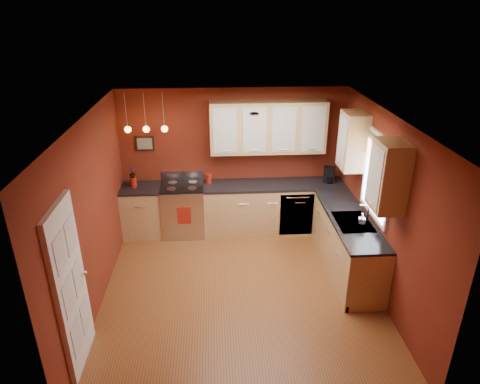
{
  "coord_description": "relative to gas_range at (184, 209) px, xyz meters",
  "views": [
    {
      "loc": [
        -0.34,
        -5.2,
        3.96
      ],
      "look_at": [
        0.06,
        1.0,
        1.15
      ],
      "focal_mm": 32.0,
      "sensor_mm": 36.0,
      "label": 1
    }
  ],
  "objects": [
    {
      "name": "coffee_maker",
      "position": [
        2.64,
        0.01,
        0.59
      ],
      "size": [
        0.24,
        0.24,
        0.29
      ],
      "rotation": [
        0.0,
        0.0,
        -0.31
      ],
      "color": "black",
      "rests_on": "counter_back_right"
    },
    {
      "name": "wall_right",
      "position": [
        2.92,
        -1.8,
        0.82
      ],
      "size": [
        0.02,
        4.2,
        2.6
      ],
      "primitive_type": "cube",
      "color": "maroon",
      "rests_on": "floor"
    },
    {
      "name": "pendant_lights",
      "position": [
        -0.53,
        -0.05,
        1.53
      ],
      "size": [
        0.71,
        0.11,
        0.66
      ],
      "color": "gray",
      "rests_on": "ceiling"
    },
    {
      "name": "dishwasher_front",
      "position": [
        2.02,
        -0.29,
        -0.03
      ],
      "size": [
        0.6,
        0.02,
        0.8
      ],
      "primitive_type": "cube",
      "color": "#BABABF",
      "rests_on": "base_cabinets_back_right"
    },
    {
      "name": "floor",
      "position": [
        0.92,
        -1.8,
        -0.48
      ],
      "size": [
        4.2,
        4.2,
        0.0
      ],
      "primitive_type": "plane",
      "color": "brown",
      "rests_on": "ground"
    },
    {
      "name": "soap_pump",
      "position": [
        2.69,
        -1.67,
        0.57
      ],
      "size": [
        0.12,
        0.12,
        0.22
      ],
      "primitive_type": "imported",
      "rotation": [
        0.0,
        0.0,
        -0.21
      ],
      "color": "white",
      "rests_on": "counter_right"
    },
    {
      "name": "base_cabinets_back_right",
      "position": [
        1.65,
        -0.0,
        -0.03
      ],
      "size": [
        2.54,
        0.6,
        0.9
      ],
      "primitive_type": "cube",
      "color": "tan",
      "rests_on": "floor"
    },
    {
      "name": "window",
      "position": [
        2.89,
        -1.5,
        1.21
      ],
      "size": [
        0.06,
        1.02,
        1.22
      ],
      "color": "white",
      "rests_on": "wall_right"
    },
    {
      "name": "red_vase",
      "position": [
        -0.85,
        0.02,
        0.55
      ],
      "size": [
        0.11,
        0.11,
        0.18
      ],
      "primitive_type": "cylinder",
      "color": "maroon",
      "rests_on": "counter_back_left"
    },
    {
      "name": "wall_back",
      "position": [
        0.92,
        0.3,
        0.82
      ],
      "size": [
        4.0,
        0.02,
        2.6
      ],
      "primitive_type": "cube",
      "color": "maroon",
      "rests_on": "floor"
    },
    {
      "name": "gas_range",
      "position": [
        0.0,
        0.0,
        0.0
      ],
      "size": [
        0.76,
        0.64,
        1.11
      ],
      "color": "#BABABF",
      "rests_on": "floor"
    },
    {
      "name": "counter_right",
      "position": [
        2.62,
        -1.35,
        0.44
      ],
      "size": [
        0.62,
        2.1,
        0.04
      ],
      "primitive_type": "cube",
      "color": "black",
      "rests_on": "base_cabinets_right"
    },
    {
      "name": "ceiling",
      "position": [
        0.92,
        -1.8,
        2.12
      ],
      "size": [
        4.0,
        4.2,
        0.02
      ],
      "primitive_type": "cube",
      "color": "white",
      "rests_on": "wall_back"
    },
    {
      "name": "red_canister",
      "position": [
        0.47,
        0.1,
        0.55
      ],
      "size": [
        0.12,
        0.12,
        0.18
      ],
      "color": "maroon",
      "rests_on": "counter_back_right"
    },
    {
      "name": "door_left_wall",
      "position": [
        -1.05,
        -3.0,
        0.54
      ],
      "size": [
        0.12,
        0.82,
        2.05
      ],
      "color": "white",
      "rests_on": "floor"
    },
    {
      "name": "upper_cabinets_right",
      "position": [
        2.75,
        -1.48,
        1.47
      ],
      "size": [
        0.35,
        1.95,
        0.9
      ],
      "primitive_type": "cube",
      "color": "tan",
      "rests_on": "wall_right"
    },
    {
      "name": "flowers",
      "position": [
        -0.85,
        0.02,
        0.72
      ],
      "size": [
        0.13,
        0.13,
        0.2
      ],
      "primitive_type": "imported",
      "rotation": [
        0.0,
        0.0,
        -0.2
      ],
      "color": "maroon",
      "rests_on": "red_vase"
    },
    {
      "name": "base_cabinets_back_left",
      "position": [
        -0.73,
        -0.0,
        -0.03
      ],
      "size": [
        0.7,
        0.6,
        0.9
      ],
      "primitive_type": "cube",
      "color": "tan",
      "rests_on": "floor"
    },
    {
      "name": "base_cabinets_right",
      "position": [
        2.62,
        -1.35,
        -0.03
      ],
      "size": [
        0.6,
        2.1,
        0.9
      ],
      "primitive_type": "cube",
      "color": "tan",
      "rests_on": "floor"
    },
    {
      "name": "upper_cabinets_back",
      "position": [
        1.52,
        0.12,
        1.47
      ],
      "size": [
        2.0,
        0.35,
        0.9
      ],
      "primitive_type": "cube",
      "color": "tan",
      "rests_on": "wall_back"
    },
    {
      "name": "wall_picture",
      "position": [
        -0.63,
        0.28,
        1.17
      ],
      "size": [
        0.32,
        0.03,
        0.26
      ],
      "primitive_type": "cube",
      "color": "black",
      "rests_on": "wall_back"
    },
    {
      "name": "sink",
      "position": [
        2.62,
        -1.5,
        0.43
      ],
      "size": [
        0.5,
        0.7,
        0.33
      ],
      "color": "gray",
      "rests_on": "counter_right"
    },
    {
      "name": "wall_front",
      "position": [
        0.92,
        -3.9,
        0.82
      ],
      "size": [
        4.0,
        0.02,
        2.6
      ],
      "primitive_type": "cube",
      "color": "maroon",
      "rests_on": "floor"
    },
    {
      "name": "counter_back_right",
      "position": [
        1.65,
        -0.0,
        0.44
      ],
      "size": [
        2.54,
        0.62,
        0.04
      ],
      "primitive_type": "cube",
      "color": "black",
      "rests_on": "base_cabinets_back_right"
    },
    {
      "name": "counter_back_left",
      "position": [
        -0.73,
        -0.0,
        0.44
      ],
      "size": [
        0.7,
        0.62,
        0.04
      ],
      "primitive_type": "cube",
      "color": "black",
      "rests_on": "base_cabinets_back_left"
    },
    {
      "name": "wall_left",
      "position": [
        -1.08,
        -1.8,
        0.82
      ],
      "size": [
        0.02,
        4.2,
        2.6
      ],
      "primitive_type": "cube",
      "color": "maroon",
      "rests_on": "floor"
    },
    {
      "name": "dish_towel",
      "position": [
        0.03,
        -0.33,
        0.04
      ],
      "size": [
        0.24,
        0.02,
        0.32
      ],
      "primitive_type": "cube",
      "color": "maroon",
      "rests_on": "gas_range"
    }
  ]
}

